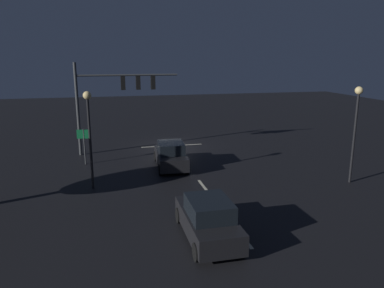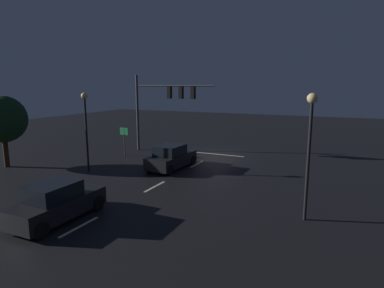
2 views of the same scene
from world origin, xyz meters
The scene contains 11 objects.
ground_plane centered at (0.00, 0.00, 0.00)m, with size 80.00×80.00×0.00m, color black.
traffic_signal_assembly centered at (4.43, 1.22, 4.63)m, with size 7.46×0.47×6.72m.
lane_dash_far centered at (0.00, 4.00, 0.00)m, with size 2.20×0.16×0.01m, color beige.
lane_dash_mid centered at (0.00, 10.00, 0.00)m, with size 2.20×0.16×0.01m, color beige.
lane_dash_near centered at (0.00, 16.00, 0.00)m, with size 2.20×0.16×0.01m, color beige.
stop_bar centered at (0.00, 0.04, 0.00)m, with size 5.00×0.16×0.01m, color beige.
car_approaching centered at (1.13, 5.90, 0.80)m, with size 2.10×4.44×1.70m.
car_distant centered at (1.40, 15.85, 0.80)m, with size 1.91×4.37×1.70m.
street_lamp_left_kerb centered at (-8.45, 11.25, 3.82)m, with size 0.44×0.44×5.52m.
street_lamp_right_kerb centered at (6.03, 8.87, 3.72)m, with size 0.44×0.44×5.36m.
route_sign centered at (6.64, 3.91, 1.76)m, with size 0.90×0.19×2.43m.
Camera 1 is at (5.13, 28.86, 7.11)m, focal length 34.40 mm.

